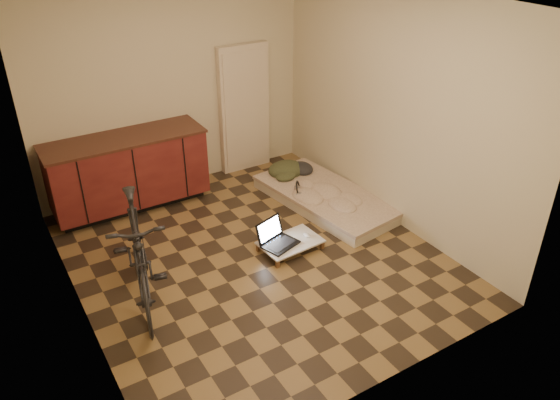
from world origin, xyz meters
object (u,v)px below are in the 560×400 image
bicycle (138,247)px  futon (326,198)px  lap_desk (290,242)px  laptop (277,239)px

bicycle → futon: bicycle is taller
bicycle → lap_desk: bicycle is taller
bicycle → futon: size_ratio=0.88×
bicycle → laptop: 1.50m
lap_desk → laptop: bearing=158.1°
laptop → bicycle: bearing=161.1°
lap_desk → laptop: (-0.14, 0.05, 0.06)m
laptop → futon: bearing=10.8°
futon → laptop: laptop is taller
bicycle → futon: 2.60m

